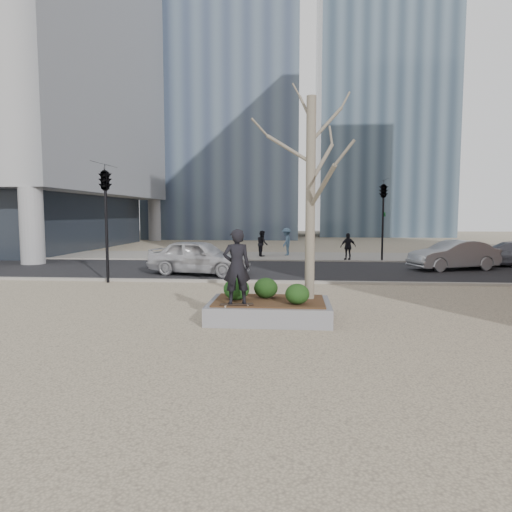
# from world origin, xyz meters

# --- Properties ---
(ground) EXTENTS (120.00, 120.00, 0.00)m
(ground) POSITION_xyz_m (0.00, 0.00, 0.00)
(ground) COLOR tan
(ground) RESTS_ON ground
(street) EXTENTS (60.00, 8.00, 0.02)m
(street) POSITION_xyz_m (0.00, 10.00, 0.01)
(street) COLOR black
(street) RESTS_ON ground
(far_sidewalk) EXTENTS (60.00, 6.00, 0.02)m
(far_sidewalk) POSITION_xyz_m (0.00, 17.00, 0.01)
(far_sidewalk) COLOR gray
(far_sidewalk) RESTS_ON ground
(planter) EXTENTS (3.00, 2.00, 0.45)m
(planter) POSITION_xyz_m (1.00, 0.00, 0.23)
(planter) COLOR gray
(planter) RESTS_ON ground
(planter_mulch) EXTENTS (2.70, 1.70, 0.04)m
(planter_mulch) POSITION_xyz_m (1.00, 0.00, 0.47)
(planter_mulch) COLOR #382314
(planter_mulch) RESTS_ON planter
(sycamore_tree) EXTENTS (2.80, 2.80, 6.60)m
(sycamore_tree) POSITION_xyz_m (2.00, 0.30, 3.79)
(sycamore_tree) COLOR gray
(sycamore_tree) RESTS_ON planter_mulch
(shrub_left) EXTENTS (0.65, 0.65, 0.55)m
(shrub_left) POSITION_xyz_m (0.19, -0.07, 0.76)
(shrub_left) COLOR #143F15
(shrub_left) RESTS_ON planter_mulch
(shrub_middle) EXTENTS (0.61, 0.61, 0.52)m
(shrub_middle) POSITION_xyz_m (0.90, 0.25, 0.75)
(shrub_middle) COLOR black
(shrub_middle) RESTS_ON planter_mulch
(shrub_right) EXTENTS (0.57, 0.57, 0.49)m
(shrub_right) POSITION_xyz_m (1.69, -0.49, 0.73)
(shrub_right) COLOR #163711
(shrub_right) RESTS_ON planter_mulch
(skateboard) EXTENTS (0.80, 0.32, 0.08)m
(skateboard) POSITION_xyz_m (0.27, -0.72, 0.49)
(skateboard) COLOR black
(skateboard) RESTS_ON planter
(skateboarder) EXTENTS (0.72, 0.57, 1.75)m
(skateboarder) POSITION_xyz_m (0.27, -0.72, 1.40)
(skateboarder) COLOR black
(skateboarder) RESTS_ON skateboard
(police_car) EXTENTS (4.72, 2.77, 1.51)m
(police_car) POSITION_xyz_m (-2.47, 8.09, 0.77)
(police_car) COLOR silver
(police_car) RESTS_ON street
(car_silver) EXTENTS (4.40, 2.71, 1.37)m
(car_silver) POSITION_xyz_m (9.06, 10.76, 0.70)
(car_silver) COLOR #ADB0B5
(car_silver) RESTS_ON street
(car_third) EXTENTS (4.59, 2.90, 1.24)m
(car_third) POSITION_xyz_m (12.23, 12.47, 0.64)
(car_third) COLOR slate
(car_third) RESTS_ON street
(pedestrian_a) EXTENTS (0.81, 0.92, 1.59)m
(pedestrian_a) POSITION_xyz_m (-0.34, 16.74, 0.82)
(pedestrian_a) COLOR black
(pedestrian_a) RESTS_ON far_sidewalk
(pedestrian_b) EXTENTS (0.89, 1.24, 1.73)m
(pedestrian_b) POSITION_xyz_m (1.14, 17.57, 0.89)
(pedestrian_b) COLOR #44607A
(pedestrian_b) RESTS_ON far_sidewalk
(pedestrian_c) EXTENTS (0.95, 0.55, 1.53)m
(pedestrian_c) POSITION_xyz_m (4.65, 14.76, 0.79)
(pedestrian_c) COLOR black
(pedestrian_c) RESTS_ON far_sidewalk
(traffic_light_near) EXTENTS (0.60, 2.48, 4.50)m
(traffic_light_near) POSITION_xyz_m (-5.50, 5.60, 2.25)
(traffic_light_near) COLOR black
(traffic_light_near) RESTS_ON ground
(traffic_light_far) EXTENTS (0.60, 2.48, 4.50)m
(traffic_light_far) POSITION_xyz_m (6.50, 14.60, 2.25)
(traffic_light_far) COLOR black
(traffic_light_far) RESTS_ON ground
(building_glass_a) EXTENTS (16.00, 16.00, 45.00)m
(building_glass_a) POSITION_xyz_m (-6.00, 42.00, 22.50)
(building_glass_a) COLOR slate
(building_glass_a) RESTS_ON ground
(building_glass_b) EXTENTS (15.00, 15.00, 55.00)m
(building_glass_b) POSITION_xyz_m (12.00, 48.00, 27.50)
(building_glass_b) COLOR slate
(building_glass_b) RESTS_ON ground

